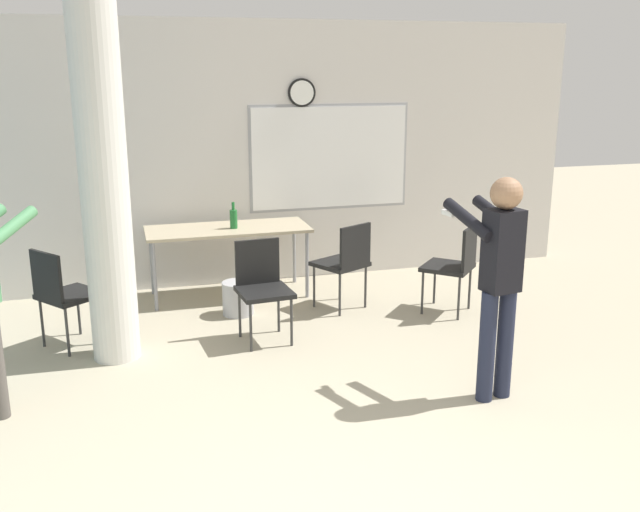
% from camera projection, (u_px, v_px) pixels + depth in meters
% --- Properties ---
extents(wall_back, '(8.00, 0.15, 2.80)m').
position_uv_depth(wall_back, '(228.00, 156.00, 7.60)').
color(wall_back, silver).
rests_on(wall_back, ground_plane).
extents(support_pillar, '(0.38, 0.38, 2.80)m').
position_uv_depth(support_pillar, '(105.00, 190.00, 5.54)').
color(support_pillar, silver).
rests_on(support_pillar, ground_plane).
extents(folding_table, '(1.65, 0.67, 0.73)m').
position_uv_depth(folding_table, '(228.00, 233.00, 7.29)').
color(folding_table, tan).
rests_on(folding_table, ground_plane).
extents(bottle_on_table, '(0.08, 0.08, 0.27)m').
position_uv_depth(bottle_on_table, '(234.00, 218.00, 7.23)').
color(bottle_on_table, '#1E6B2D').
rests_on(bottle_on_table, folding_table).
extents(waste_bin, '(0.30, 0.30, 0.32)m').
position_uv_depth(waste_bin, '(238.00, 298.00, 6.87)').
color(waste_bin, '#B2B2B7').
rests_on(waste_bin, ground_plane).
extents(chair_near_pillar, '(0.62, 0.62, 0.87)m').
position_uv_depth(chair_near_pillar, '(62.00, 291.00, 5.96)').
color(chair_near_pillar, black).
rests_on(chair_near_pillar, ground_plane).
extents(chair_table_right, '(0.59, 0.59, 0.87)m').
position_uv_depth(chair_table_right, '(345.00, 259.00, 6.92)').
color(chair_table_right, black).
rests_on(chair_table_right, ground_plane).
extents(chair_table_front, '(0.48, 0.48, 0.87)m').
position_uv_depth(chair_table_front, '(262.00, 283.00, 6.17)').
color(chair_table_front, black).
rests_on(chair_table_front, ground_plane).
extents(chair_mid_room, '(0.62, 0.62, 0.87)m').
position_uv_depth(chair_mid_room, '(455.00, 262.00, 6.82)').
color(chair_mid_room, black).
rests_on(chair_mid_room, ground_plane).
extents(person_playing_side, '(0.43, 0.62, 1.61)m').
position_uv_depth(person_playing_side, '(498.00, 271.00, 4.96)').
color(person_playing_side, '#1E2338').
rests_on(person_playing_side, ground_plane).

